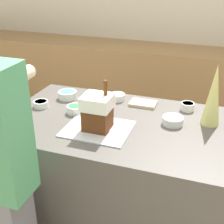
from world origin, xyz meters
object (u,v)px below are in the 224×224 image
Objects in this scene: baking_tray at (98,129)px; candy_bowl_near_tray_right at (173,120)px; candy_bowl_beside_tree at (68,95)px; candy_bowl_center_rear at (75,109)px; candy_bowl_far_left at (118,97)px; gingerbread_house at (98,111)px; candy_bowl_near_tray_left at (41,104)px; cookbook at (143,103)px; candy_bowl_behind_tray at (188,106)px; decorative_tree at (214,95)px.

candy_bowl_near_tray_right reaches higher than baking_tray.
candy_bowl_beside_tree is 0.26m from candy_bowl_center_rear.
baking_tray is 0.46m from candy_bowl_far_left.
baking_tray is 2.94× the size of candy_bowl_beside_tree.
candy_bowl_near_tray_left is (-0.49, 0.17, -0.10)m from gingerbread_house.
candy_bowl_far_left is 0.59× the size of cookbook.
candy_bowl_behind_tray is 0.90× the size of candy_bowl_near_tray_left.
candy_bowl_center_rear reaches higher than candy_bowl_near_tray_left.
baking_tray is 3.65× the size of candy_bowl_far_left.
candy_bowl_near_tray_right is (0.41, 0.22, -0.09)m from gingerbread_house.
candy_bowl_behind_tray is at bearing 22.45° from candy_bowl_center_rear.
gingerbread_house is 0.54m from candy_bowl_beside_tree.
decorative_tree is at bearing 25.36° from baking_tray.
baking_tray is 4.28× the size of candy_bowl_behind_tray.
candy_bowl_near_tray_left is at bearing 160.78° from gingerbread_house.
gingerbread_house is 0.53m from candy_bowl_near_tray_left.
baking_tray is at bearing -35.75° from candy_bowl_center_rear.
gingerbread_house reaches higher than candy_bowl_center_rear.
candy_bowl_far_left is (-0.03, 0.46, 0.02)m from baking_tray.
candy_bowl_near_tray_right is (0.64, 0.05, -0.00)m from candy_bowl_center_rear.
candy_bowl_beside_tree is at bearing 136.28° from baking_tray.
candy_bowl_far_left is 1.00× the size of candy_bowl_center_rear.
candy_bowl_behind_tray is (0.86, 0.09, -0.00)m from candy_bowl_beside_tree.
baking_tray is at bearing -19.26° from candy_bowl_near_tray_left.
cookbook is (0.17, 0.44, 0.01)m from baking_tray.
decorative_tree reaches higher than candy_bowl_near_tray_left.
gingerbread_house is 0.47m from candy_bowl_far_left.
baking_tray is 1.02× the size of decorative_tree.
gingerbread_house reaches higher than baking_tray.
decorative_tree is 1.03m from candy_bowl_beside_tree.
candy_bowl_far_left is 0.51m from candy_bowl_near_tray_right.
gingerbread_house is at bearing -154.65° from decorative_tree.
decorative_tree is 2.11× the size of cookbook.
candy_bowl_beside_tree is 1.24× the size of candy_bowl_far_left.
decorative_tree is at bearing -3.94° from candy_bowl_beside_tree.
candy_bowl_near_tray_left is at bearing -158.05° from cookbook.
candy_bowl_behind_tray is at bearing -0.69° from candy_bowl_far_left.
candy_bowl_near_tray_right is 0.25m from candy_bowl_behind_tray.
candy_bowl_beside_tree is 1.03× the size of candy_bowl_near_tray_right.
cookbook is (0.56, 0.07, -0.02)m from candy_bowl_beside_tree.
candy_bowl_behind_tray is (0.06, 0.24, 0.00)m from candy_bowl_near_tray_right.
cookbook is at bearing 68.86° from gingerbread_house.
candy_bowl_near_tray_left reaches higher than baking_tray.
candy_bowl_behind_tray is at bearing 16.24° from candy_bowl_near_tray_left.
candy_bowl_near_tray_left is at bearing -118.61° from candy_bowl_beside_tree.
candy_bowl_center_rear is at bearing -171.05° from decorative_tree.
candy_bowl_beside_tree is 0.37m from candy_bowl_far_left.
baking_tray is 3.83× the size of candy_bowl_near_tray_left.
gingerbread_house is 0.30m from candy_bowl_center_rear.
decorative_tree is at bearing 6.43° from candy_bowl_near_tray_left.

